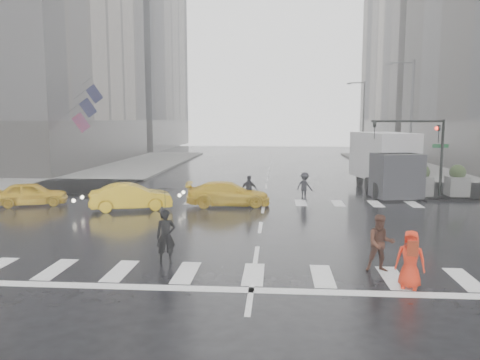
# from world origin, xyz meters

# --- Properties ---
(ground) EXTENTS (120.00, 120.00, 0.00)m
(ground) POSITION_xyz_m (0.00, 0.00, 0.00)
(ground) COLOR black
(ground) RESTS_ON ground
(sidewalk_nw) EXTENTS (35.00, 35.00, 0.15)m
(sidewalk_nw) POSITION_xyz_m (-19.50, 17.50, 0.07)
(sidewalk_nw) COLOR slate
(sidewalk_nw) RESTS_ON ground
(building_nw_far) EXTENTS (26.05, 26.05, 44.00)m
(building_nw_far) POSITION_xyz_m (-29.00, 56.00, 20.19)
(building_nw_far) COLOR slate
(building_nw_far) RESTS_ON ground
(building_ne_far) EXTENTS (26.05, 26.05, 36.00)m
(building_ne_far) POSITION_xyz_m (29.00, 56.00, 16.27)
(building_ne_far) COLOR #B0A699
(building_ne_far) RESTS_ON ground
(road_markings) EXTENTS (18.00, 48.00, 0.01)m
(road_markings) POSITION_xyz_m (0.00, 0.00, 0.01)
(road_markings) COLOR silver
(road_markings) RESTS_ON ground
(traffic_signal_pole) EXTENTS (4.45, 0.42, 4.50)m
(traffic_signal_pole) POSITION_xyz_m (9.01, 8.01, 3.22)
(traffic_signal_pole) COLOR black
(traffic_signal_pole) RESTS_ON ground
(street_lamp_near) EXTENTS (2.15, 0.22, 9.00)m
(street_lamp_near) POSITION_xyz_m (10.87, 18.00, 4.95)
(street_lamp_near) COLOR #59595B
(street_lamp_near) RESTS_ON ground
(street_lamp_far) EXTENTS (2.15, 0.22, 9.00)m
(street_lamp_far) POSITION_xyz_m (10.87, 38.00, 4.95)
(street_lamp_far) COLOR #59595B
(street_lamp_far) RESTS_ON ground
(planter_west) EXTENTS (1.10, 1.10, 1.80)m
(planter_west) POSITION_xyz_m (7.00, 8.20, 0.98)
(planter_west) COLOR slate
(planter_west) RESTS_ON ground
(planter_mid) EXTENTS (1.10, 1.10, 1.80)m
(planter_mid) POSITION_xyz_m (9.00, 8.20, 0.98)
(planter_mid) COLOR slate
(planter_mid) RESTS_ON ground
(planter_east) EXTENTS (1.10, 1.10, 1.80)m
(planter_east) POSITION_xyz_m (11.00, 8.20, 0.98)
(planter_east) COLOR slate
(planter_east) RESTS_ON ground
(flag_cluster) EXTENTS (2.87, 3.06, 4.69)m
(flag_cluster) POSITION_xyz_m (-15.08, 18.50, 5.64)
(flag_cluster) COLOR #59595B
(flag_cluster) RESTS_ON ground
(pedestrian_black) EXTENTS (1.20, 1.21, 2.43)m
(pedestrian_black) POSITION_xyz_m (-2.81, -5.06, 1.60)
(pedestrian_black) COLOR black
(pedestrian_black) RESTS_ON ground
(pedestrian_brown) EXTENTS (0.84, 0.66, 1.72)m
(pedestrian_brown) POSITION_xyz_m (3.75, -5.43, 0.86)
(pedestrian_brown) COLOR #4A271A
(pedestrian_brown) RESTS_ON ground
(pedestrian_orange) EXTENTS (0.90, 0.73, 1.58)m
(pedestrian_orange) POSITION_xyz_m (4.23, -6.81, 0.80)
(pedestrian_orange) COLOR red
(pedestrian_orange) RESTS_ON ground
(pedestrian_far_a) EXTENTS (1.06, 0.80, 1.60)m
(pedestrian_far_a) POSITION_xyz_m (-0.75, 5.00, 0.80)
(pedestrian_far_a) COLOR black
(pedestrian_far_a) RESTS_ON ground
(pedestrian_far_b) EXTENTS (1.14, 1.05, 1.56)m
(pedestrian_far_b) POSITION_xyz_m (2.25, 7.03, 0.78)
(pedestrian_far_b) COLOR black
(pedestrian_far_b) RESTS_ON ground
(taxi_front) EXTENTS (3.92, 2.57, 1.24)m
(taxi_front) POSITION_xyz_m (-12.22, 4.15, 0.62)
(taxi_front) COLOR #E2AE0B
(taxi_front) RESTS_ON ground
(taxi_mid) EXTENTS (4.25, 2.56, 1.32)m
(taxi_mid) POSITION_xyz_m (-6.59, 3.39, 0.66)
(taxi_mid) COLOR #E2AE0B
(taxi_mid) RESTS_ON ground
(taxi_rear) EXTENTS (4.05, 2.24, 1.27)m
(taxi_rear) POSITION_xyz_m (-1.85, 4.84, 0.64)
(taxi_rear) COLOR #E2AE0B
(taxi_rear) RESTS_ON ground
(box_truck) EXTENTS (2.59, 6.91, 3.67)m
(box_truck) POSITION_xyz_m (7.46, 10.20, 1.96)
(box_truck) COLOR silver
(box_truck) RESTS_ON ground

